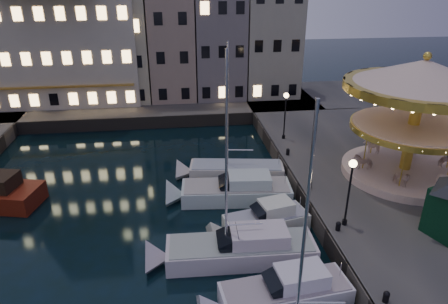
{
  "coord_description": "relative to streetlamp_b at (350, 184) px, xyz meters",
  "views": [
    {
      "loc": [
        -2.32,
        -17.53,
        14.71
      ],
      "look_at": [
        1.0,
        8.0,
        3.2
      ],
      "focal_mm": 32.0,
      "sensor_mm": 36.0,
      "label": 1
    }
  ],
  "objects": [
    {
      "name": "ground",
      "position": [
        -7.2,
        -1.0,
        -4.02
      ],
      "size": [
        160.0,
        160.0,
        0.0
      ],
      "primitive_type": "plane",
      "color": "black",
      "rests_on": "ground"
    },
    {
      "name": "quay_east",
      "position": [
        6.8,
        5.0,
        -3.37
      ],
      "size": [
        16.0,
        56.0,
        1.3
      ],
      "primitive_type": "cube",
      "color": "#474442",
      "rests_on": "ground"
    },
    {
      "name": "quay_north",
      "position": [
        -15.2,
        27.0,
        -3.37
      ],
      "size": [
        44.0,
        12.0,
        1.3
      ],
      "primitive_type": "cube",
      "color": "#474442",
      "rests_on": "ground"
    },
    {
      "name": "quaywall_e",
      "position": [
        -1.2,
        5.0,
        -3.37
      ],
      "size": [
        0.15,
        44.0,
        1.3
      ],
      "primitive_type": "cube",
      "color": "#47423A",
      "rests_on": "ground"
    },
    {
      "name": "quaywall_n",
      "position": [
        -13.2,
        21.0,
        -3.37
      ],
      "size": [
        48.0,
        0.15,
        1.3
      ],
      "primitive_type": "cube",
      "color": "#47423A",
      "rests_on": "ground"
    },
    {
      "name": "streetlamp_b",
      "position": [
        0.0,
        0.0,
        0.0
      ],
      "size": [
        0.44,
        0.44,
        4.17
      ],
      "color": "black",
      "rests_on": "quay_east"
    },
    {
      "name": "streetlamp_c",
      "position": [
        0.0,
        13.5,
        0.0
      ],
      "size": [
        0.44,
        0.44,
        4.17
      ],
      "color": "black",
      "rests_on": "quay_east"
    },
    {
      "name": "bollard_a",
      "position": [
        -0.6,
        -6.0,
        -2.41
      ],
      "size": [
        0.3,
        0.3,
        0.57
      ],
      "color": "black",
      "rests_on": "quay_east"
    },
    {
      "name": "bollard_b",
      "position": [
        -0.6,
        -0.5,
        -2.41
      ],
      "size": [
        0.3,
        0.3,
        0.57
      ],
      "color": "black",
      "rests_on": "quay_east"
    },
    {
      "name": "bollard_c",
      "position": [
        -0.6,
        4.5,
        -2.41
      ],
      "size": [
        0.3,
        0.3,
        0.57
      ],
      "color": "black",
      "rests_on": "quay_east"
    },
    {
      "name": "bollard_d",
      "position": [
        -0.6,
        10.0,
        -2.41
      ],
      "size": [
        0.3,
        0.3,
        0.57
      ],
      "color": "black",
      "rests_on": "quay_east"
    },
    {
      "name": "townhouse_na",
      "position": [
        -26.7,
        29.0,
        3.76
      ],
      "size": [
        5.5,
        8.0,
        12.8
      ],
      "color": "gray",
      "rests_on": "quay_north"
    },
    {
      "name": "townhouse_nb",
      "position": [
        -21.25,
        29.0,
        4.26
      ],
      "size": [
        6.16,
        8.0,
        13.8
      ],
      "color": "gray",
      "rests_on": "quay_north"
    },
    {
      "name": "townhouse_nc",
      "position": [
        -15.2,
        29.0,
        4.76
      ],
      "size": [
        6.82,
        8.0,
        14.8
      ],
      "color": "tan",
      "rests_on": "quay_north"
    },
    {
      "name": "townhouse_nd",
      "position": [
        -9.45,
        29.0,
        5.26
      ],
      "size": [
        5.5,
        8.0,
        15.8
      ],
      "color": "gray",
      "rests_on": "quay_north"
    },
    {
      "name": "townhouse_ne",
      "position": [
        -4.0,
        29.0,
        3.76
      ],
      "size": [
        6.16,
        8.0,
        12.8
      ],
      "color": "slate",
      "rests_on": "quay_north"
    },
    {
      "name": "townhouse_nf",
      "position": [
        2.05,
        29.0,
        4.26
      ],
      "size": [
        6.82,
        8.0,
        13.8
      ],
      "color": "gray",
      "rests_on": "quay_north"
    },
    {
      "name": "hotel_corner",
      "position": [
        -21.2,
        29.0,
        5.76
      ],
      "size": [
        17.6,
        9.0,
        16.8
      ],
      "color": "#BEB6A3",
      "rests_on": "quay_north"
    },
    {
      "name": "motorboat_b",
      "position": [
        -5.11,
        -4.33,
        -3.38
      ],
      "size": [
        7.39,
        2.79,
        2.15
      ],
      "color": "silver",
      "rests_on": "ground"
    },
    {
      "name": "motorboat_c",
      "position": [
        -6.65,
        -0.71,
        -3.34
      ],
      "size": [
        9.36,
        2.76,
        12.43
      ],
      "color": "silver",
      "rests_on": "ground"
    },
    {
      "name": "motorboat_d",
      "position": [
        -4.64,
        1.74,
        -3.38
      ],
      "size": [
        6.32,
        3.18,
        2.15
      ],
      "color": "silver",
      "rests_on": "ground"
    },
    {
      "name": "motorboat_e",
      "position": [
        -5.89,
        5.83,
        -3.37
      ],
      "size": [
        8.78,
        3.23,
        2.15
      ],
      "color": "silver",
      "rests_on": "ground"
    },
    {
      "name": "motorboat_f",
      "position": [
        -5.5,
        9.21,
        -3.49
      ],
      "size": [
        8.38,
        3.29,
        11.07
      ],
      "color": "beige",
      "rests_on": "ground"
    },
    {
      "name": "carousel",
      "position": [
        6.85,
        5.52,
        3.12
      ],
      "size": [
        10.12,
        10.12,
        8.86
      ],
      "color": "beige",
      "rests_on": "quay_east"
    }
  ]
}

